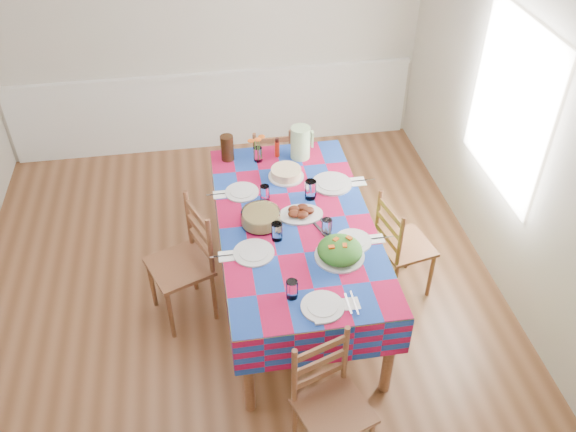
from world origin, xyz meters
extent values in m
cube|color=brown|center=(0.00, 0.00, -0.02)|extent=(4.50, 5.00, 0.04)
cube|color=#BBB2A4|center=(0.00, 2.52, 1.35)|extent=(4.50, 0.04, 2.70)
cube|color=#BBB2A4|center=(2.27, 0.00, 1.35)|extent=(0.04, 5.00, 2.70)
cube|color=white|center=(0.00, 2.47, 0.90)|extent=(4.41, 0.06, 0.04)
cube|color=white|center=(0.00, 2.48, 0.45)|extent=(4.41, 0.03, 0.90)
plane|color=white|center=(2.23, 0.30, 1.50)|extent=(0.00, 1.40, 1.40)
cylinder|color=brown|center=(-0.02, -1.05, 0.40)|extent=(0.08, 0.08, 0.80)
cylinder|color=brown|center=(0.97, -1.05, 0.40)|extent=(0.08, 0.08, 0.80)
cylinder|color=brown|center=(-0.02, 0.95, 0.40)|extent=(0.08, 0.08, 0.80)
cylinder|color=brown|center=(0.97, 0.95, 0.40)|extent=(0.08, 0.08, 0.80)
cube|color=brown|center=(0.48, -0.05, 0.82)|extent=(1.13, 2.14, 0.04)
cube|color=#A10D38|center=(0.48, -0.05, 0.85)|extent=(1.17, 2.18, 0.01)
cube|color=#A10D38|center=(-0.11, -0.05, 0.68)|extent=(0.01, 2.18, 0.34)
cube|color=#A10D38|center=(1.06, -0.05, 0.68)|extent=(0.01, 2.18, 0.34)
cube|color=#A10D38|center=(0.48, -1.14, 0.68)|extent=(1.17, 0.01, 0.34)
cube|color=#A10D38|center=(0.48, 1.04, 0.68)|extent=(1.17, 0.01, 0.34)
cylinder|color=silver|center=(0.50, -0.96, 0.86)|extent=(0.29, 0.29, 0.01)
cylinder|color=silver|center=(0.50, -0.96, 0.87)|extent=(0.20, 0.20, 0.01)
cylinder|color=white|center=(0.32, -0.83, 0.92)|extent=(0.08, 0.08, 0.14)
cube|color=white|center=(0.69, -0.96, 0.86)|extent=(0.11, 0.11, 0.01)
cube|color=silver|center=(0.67, -0.96, 0.86)|extent=(0.01, 0.18, 0.00)
cube|color=silver|center=(0.72, -0.96, 0.86)|extent=(0.01, 0.21, 0.00)
cylinder|color=silver|center=(0.12, -0.37, 0.86)|extent=(0.30, 0.30, 0.02)
cylinder|color=silver|center=(0.12, -0.37, 0.87)|extent=(0.21, 0.21, 0.01)
cylinder|color=white|center=(0.31, -0.24, 0.92)|extent=(0.08, 0.08, 0.14)
cube|color=white|center=(-0.08, -0.37, 0.86)|extent=(0.11, 0.11, 0.01)
cube|color=silver|center=(-0.10, -0.37, 0.86)|extent=(0.19, 0.01, 0.00)
cube|color=silver|center=(-0.06, -0.37, 0.86)|extent=(0.22, 0.01, 0.00)
cylinder|color=silver|center=(0.11, 0.37, 0.86)|extent=(0.27, 0.27, 0.01)
cylinder|color=silver|center=(0.11, 0.37, 0.87)|extent=(0.19, 0.19, 0.01)
cylinder|color=white|center=(0.28, 0.25, 0.92)|extent=(0.08, 0.08, 0.13)
cube|color=white|center=(-0.07, 0.37, 0.86)|extent=(0.10, 0.10, 0.01)
cube|color=silver|center=(-0.09, 0.37, 0.86)|extent=(0.17, 0.01, 0.00)
cube|color=silver|center=(-0.05, 0.37, 0.86)|extent=(0.20, 0.01, 0.00)
cylinder|color=silver|center=(0.86, -0.36, 0.86)|extent=(0.28, 0.28, 0.01)
cylinder|color=silver|center=(0.86, -0.36, 0.87)|extent=(0.19, 0.19, 0.01)
cylinder|color=white|center=(0.68, -0.24, 0.92)|extent=(0.08, 0.08, 0.13)
cube|color=white|center=(1.04, -0.36, 0.86)|extent=(0.10, 0.10, 0.01)
cube|color=silver|center=(1.02, -0.36, 0.86)|extent=(0.17, 0.01, 0.00)
cube|color=silver|center=(1.06, -0.36, 0.86)|extent=(0.20, 0.01, 0.00)
cylinder|color=silver|center=(0.86, 0.37, 0.86)|extent=(0.33, 0.33, 0.02)
cylinder|color=silver|center=(0.86, 0.37, 0.87)|extent=(0.23, 0.23, 0.01)
cylinder|color=white|center=(0.65, 0.22, 0.93)|extent=(0.09, 0.09, 0.16)
cube|color=white|center=(1.08, 0.37, 0.86)|extent=(0.12, 0.12, 0.01)
cube|color=silver|center=(1.05, 0.37, 0.86)|extent=(0.21, 0.01, 0.00)
cube|color=silver|center=(1.10, 0.37, 0.86)|extent=(0.25, 0.01, 0.00)
ellipsoid|color=silver|center=(0.53, 0.01, 0.86)|extent=(0.35, 0.25, 0.02)
ellipsoid|color=#321008|center=(0.59, 0.01, 0.89)|extent=(0.09, 0.08, 0.05)
ellipsoid|color=#321008|center=(0.55, 0.05, 0.89)|extent=(0.09, 0.08, 0.05)
ellipsoid|color=#321008|center=(0.48, 0.04, 0.89)|extent=(0.09, 0.08, 0.05)
ellipsoid|color=#321008|center=(0.47, -0.01, 0.89)|extent=(0.09, 0.08, 0.05)
ellipsoid|color=#321008|center=(0.53, -0.04, 0.89)|extent=(0.09, 0.08, 0.05)
cylinder|color=silver|center=(0.72, -0.50, 0.86)|extent=(0.36, 0.36, 0.02)
ellipsoid|color=#174C13|center=(0.72, -0.50, 0.92)|extent=(0.32, 0.32, 0.14)
cube|color=#D15412|center=(0.65, -0.54, 0.99)|extent=(0.04, 0.03, 0.01)
cube|color=#D15412|center=(0.70, -0.47, 0.99)|extent=(0.05, 0.05, 0.01)
cube|color=#D15412|center=(0.74, -0.54, 0.99)|extent=(0.04, 0.05, 0.01)
cube|color=#D15412|center=(0.79, -0.47, 0.99)|extent=(0.05, 0.05, 0.01)
cylinder|color=white|center=(0.21, -0.04, 0.91)|extent=(0.30, 0.30, 0.11)
cylinder|color=tan|center=(0.21, -0.04, 0.91)|extent=(0.28, 0.28, 0.09)
cylinder|color=silver|center=(0.50, 0.53, 0.86)|extent=(0.30, 0.30, 0.01)
cylinder|color=beige|center=(0.50, 0.53, 0.90)|extent=(0.25, 0.25, 0.07)
cube|color=black|center=(0.64, -0.16, 0.86)|extent=(0.13, 0.30, 0.01)
cube|color=black|center=(0.69, -0.14, 0.86)|extent=(0.06, 0.31, 0.01)
cylinder|color=white|center=(0.30, 0.82, 0.92)|extent=(0.08, 0.08, 0.13)
cylinder|color=#427A28|center=(0.28, 0.82, 0.96)|extent=(0.01, 0.01, 0.19)
ellipsoid|color=#D15412|center=(0.24, 0.82, 1.06)|extent=(0.06, 0.06, 0.02)
cylinder|color=#427A28|center=(0.31, 0.83, 0.96)|extent=(0.01, 0.01, 0.19)
ellipsoid|color=#D15412|center=(0.34, 0.85, 1.08)|extent=(0.06, 0.06, 0.02)
cylinder|color=#427A28|center=(0.30, 0.80, 0.96)|extent=(0.01, 0.01, 0.19)
ellipsoid|color=#D15412|center=(0.30, 0.78, 1.09)|extent=(0.06, 0.06, 0.02)
cylinder|color=red|center=(0.47, 0.86, 0.94)|extent=(0.04, 0.04, 0.18)
cylinder|color=#AED999|center=(0.67, 0.82, 1.00)|extent=(0.17, 0.17, 0.29)
cylinder|color=black|center=(0.04, 0.89, 0.97)|extent=(0.11, 0.11, 0.23)
cube|color=silver|center=(0.47, -1.09, 0.86)|extent=(0.08, 0.03, 0.02)
cylinder|color=brown|center=(0.25, -1.38, 0.23)|extent=(0.04, 0.04, 0.46)
cylinder|color=brown|center=(0.60, -1.26, 0.23)|extent=(0.04, 0.04, 0.46)
cube|color=brown|center=(0.48, -1.48, 0.47)|extent=(0.54, 0.53, 0.03)
cylinder|color=brown|center=(0.25, -1.37, 0.71)|extent=(0.04, 0.04, 0.51)
cylinder|color=brown|center=(0.59, -1.25, 0.71)|extent=(0.04, 0.04, 0.51)
cube|color=brown|center=(0.42, -1.31, 0.61)|extent=(0.35, 0.14, 0.05)
cube|color=brown|center=(0.42, -1.31, 0.74)|extent=(0.35, 0.14, 0.05)
cube|color=brown|center=(0.42, -1.31, 0.88)|extent=(0.35, 0.14, 0.05)
cylinder|color=brown|center=(0.65, 1.54, 0.21)|extent=(0.03, 0.03, 0.42)
cylinder|color=brown|center=(0.31, 1.54, 0.21)|extent=(0.03, 0.03, 0.42)
cylinder|color=brown|center=(0.65, 1.22, 0.21)|extent=(0.03, 0.03, 0.42)
cylinder|color=brown|center=(0.31, 1.22, 0.21)|extent=(0.03, 0.03, 0.42)
cube|color=brown|center=(0.48, 1.38, 0.44)|extent=(0.39, 0.38, 0.03)
cylinder|color=brown|center=(0.65, 1.21, 0.66)|extent=(0.03, 0.03, 0.47)
cylinder|color=brown|center=(0.31, 1.21, 0.66)|extent=(0.03, 0.03, 0.47)
cube|color=brown|center=(0.48, 1.21, 0.56)|extent=(0.34, 0.02, 0.05)
cube|color=brown|center=(0.48, 1.21, 0.68)|extent=(0.34, 0.02, 0.05)
cube|color=brown|center=(0.48, 1.21, 0.81)|extent=(0.34, 0.02, 0.05)
cylinder|color=brown|center=(-0.69, 0.06, 0.25)|extent=(0.04, 0.04, 0.49)
cylinder|color=brown|center=(-0.54, -0.31, 0.25)|extent=(0.04, 0.04, 0.49)
cylinder|color=brown|center=(-0.34, 0.20, 0.25)|extent=(0.04, 0.04, 0.49)
cylinder|color=brown|center=(-0.20, -0.17, 0.25)|extent=(0.04, 0.04, 0.49)
cube|color=brown|center=(-0.44, -0.05, 0.51)|extent=(0.58, 0.59, 0.03)
cylinder|color=brown|center=(-0.33, 0.20, 0.77)|extent=(0.04, 0.04, 0.55)
cylinder|color=brown|center=(-0.19, -0.16, 0.77)|extent=(0.04, 0.04, 0.55)
cube|color=brown|center=(-0.26, 0.02, 0.66)|extent=(0.17, 0.38, 0.05)
cube|color=brown|center=(-0.26, 0.02, 0.80)|extent=(0.17, 0.38, 0.05)
cube|color=brown|center=(-0.26, 0.02, 0.95)|extent=(0.17, 0.38, 0.05)
cylinder|color=brown|center=(1.61, -0.19, 0.23)|extent=(0.04, 0.04, 0.45)
cylinder|color=brown|center=(1.53, 0.16, 0.23)|extent=(0.04, 0.04, 0.45)
cylinder|color=brown|center=(1.27, -0.27, 0.23)|extent=(0.04, 0.04, 0.45)
cylinder|color=brown|center=(1.20, 0.09, 0.23)|extent=(0.04, 0.04, 0.45)
cube|color=brown|center=(1.40, -0.05, 0.47)|extent=(0.48, 0.50, 0.03)
cylinder|color=brown|center=(1.26, -0.27, 0.71)|extent=(0.04, 0.04, 0.50)
cylinder|color=brown|center=(1.19, 0.09, 0.71)|extent=(0.04, 0.04, 0.50)
cube|color=brown|center=(1.22, -0.09, 0.61)|extent=(0.09, 0.36, 0.05)
cube|color=brown|center=(1.22, -0.09, 0.74)|extent=(0.09, 0.36, 0.05)
cube|color=brown|center=(1.22, -0.09, 0.87)|extent=(0.09, 0.36, 0.05)
camera|label=1|loc=(-0.16, -3.60, 3.81)|focal=38.00mm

